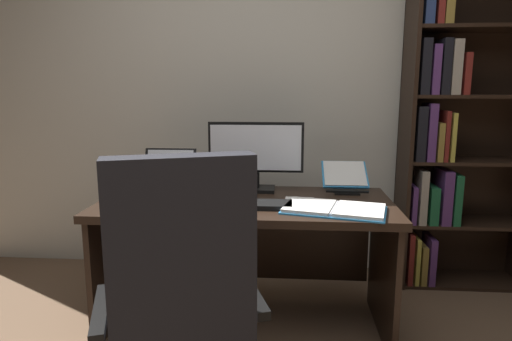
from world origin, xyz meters
name	(u,v)px	position (x,y,z in m)	size (l,w,h in m)	color
wall_back	(262,71)	(0.00, 1.88, 1.43)	(4.81, 0.12, 2.86)	beige
desk	(247,231)	(-0.03, 1.05, 0.52)	(1.55, 0.71, 0.72)	black
bookshelf	(453,131)	(1.25, 1.64, 1.03)	(0.83, 0.33, 2.10)	black
office_chair	(182,325)	(-0.18, 0.14, 0.46)	(0.70, 0.62, 1.10)	black
monitor	(256,156)	(0.01, 1.21, 0.92)	(0.55, 0.16, 0.40)	black
laptop	(166,181)	(-0.53, 1.21, 0.77)	(0.32, 0.30, 0.22)	black
keyboard	(250,204)	(0.01, 0.85, 0.73)	(0.42, 0.15, 0.02)	black
computer_mouse	(191,202)	(-0.29, 0.85, 0.74)	(0.06, 0.10, 0.04)	black
reading_stand_with_book	(345,177)	(0.53, 1.26, 0.79)	(0.26, 0.26, 0.15)	black
open_binder	(334,209)	(0.42, 0.80, 0.73)	(0.54, 0.39, 0.02)	#2D84C6
notepad	(299,203)	(0.25, 0.93, 0.72)	(0.15, 0.21, 0.01)	silver
pen	(303,201)	(0.27, 0.93, 0.73)	(0.01, 0.01, 0.14)	maroon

